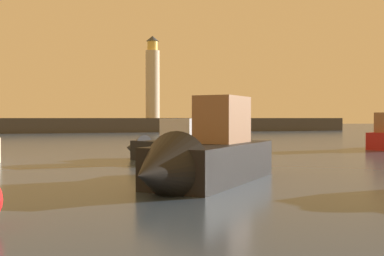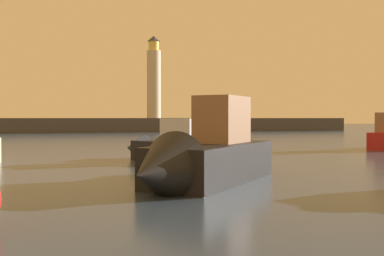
{
  "view_description": "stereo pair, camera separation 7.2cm",
  "coord_description": "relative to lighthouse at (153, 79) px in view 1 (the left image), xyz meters",
  "views": [
    {
      "loc": [
        -6.38,
        -0.93,
        2.14
      ],
      "look_at": [
        -0.4,
        17.69,
        1.71
      ],
      "focal_mm": 42.83,
      "sensor_mm": 36.0,
      "label": 1
    },
    {
      "loc": [
        -6.31,
        -0.96,
        2.14
      ],
      "look_at": [
        -0.4,
        17.69,
        1.71
      ],
      "focal_mm": 42.83,
      "sensor_mm": 36.0,
      "label": 2
    }
  ],
  "objects": [
    {
      "name": "motorboat_4",
      "position": [
        -11.12,
        -55.41,
        -7.25
      ],
      "size": [
        6.82,
        6.84,
        3.27
      ],
      "color": "black",
      "rests_on": "ground_plane"
    },
    {
      "name": "lighthouse",
      "position": [
        0.0,
        0.0,
        0.0
      ],
      "size": [
        2.13,
        2.13,
        12.67
      ],
      "color": "beige",
      "rests_on": "breakwater"
    },
    {
      "name": "motorboat_0",
      "position": [
        -10.04,
        -46.78,
        -7.41
      ],
      "size": [
        4.31,
        5.4,
        2.29
      ],
      "color": "black",
      "rests_on": "ground_plane"
    },
    {
      "name": "breakwater",
      "position": [
        -9.43,
        -0.0,
        -7.06
      ],
      "size": [
        84.07,
        5.16,
        2.13
      ],
      "primitive_type": "cube",
      "color": "#423F3D",
      "rests_on": "ground_plane"
    },
    {
      "name": "ground_plane",
      "position": [
        -9.43,
        -34.09,
        -8.13
      ],
      "size": [
        220.0,
        220.0,
        0.0
      ],
      "primitive_type": "plane",
      "color": "#2D3D51"
    }
  ]
}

